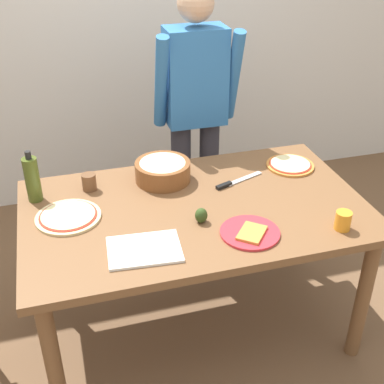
% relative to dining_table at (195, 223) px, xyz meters
% --- Properties ---
extents(ground, '(8.00, 8.00, 0.00)m').
position_rel_dining_table_xyz_m(ground, '(0.00, 0.00, -0.67)').
color(ground, brown).
extents(wall_back, '(5.60, 0.10, 2.60)m').
position_rel_dining_table_xyz_m(wall_back, '(0.00, 1.60, 0.63)').
color(wall_back, silver).
rests_on(wall_back, ground).
extents(dining_table, '(1.60, 0.96, 0.76)m').
position_rel_dining_table_xyz_m(dining_table, '(0.00, 0.00, 0.00)').
color(dining_table, brown).
rests_on(dining_table, ground).
extents(person_cook, '(0.49, 0.25, 1.62)m').
position_rel_dining_table_xyz_m(person_cook, '(0.22, 0.76, 0.27)').
color(person_cook, '#2D2D38').
rests_on(person_cook, ground).
extents(pizza_raw_on_board, '(0.29, 0.29, 0.02)m').
position_rel_dining_table_xyz_m(pizza_raw_on_board, '(-0.58, 0.06, 0.10)').
color(pizza_raw_on_board, beige).
rests_on(pizza_raw_on_board, dining_table).
extents(pizza_cooked_on_tray, '(0.25, 0.25, 0.02)m').
position_rel_dining_table_xyz_m(pizza_cooked_on_tray, '(0.60, 0.24, 0.10)').
color(pizza_cooked_on_tray, '#C67A33').
rests_on(pizza_cooked_on_tray, dining_table).
extents(plate_with_slice, '(0.26, 0.26, 0.02)m').
position_rel_dining_table_xyz_m(plate_with_slice, '(0.17, -0.28, 0.10)').
color(plate_with_slice, red).
rests_on(plate_with_slice, dining_table).
extents(popcorn_bowl, '(0.28, 0.28, 0.11)m').
position_rel_dining_table_xyz_m(popcorn_bowl, '(-0.09, 0.29, 0.15)').
color(popcorn_bowl, brown).
rests_on(popcorn_bowl, dining_table).
extents(olive_oil_bottle, '(0.07, 0.07, 0.26)m').
position_rel_dining_table_xyz_m(olive_oil_bottle, '(-0.71, 0.27, 0.20)').
color(olive_oil_bottle, '#47561E').
rests_on(olive_oil_bottle, dining_table).
extents(cup_orange, '(0.07, 0.07, 0.08)m').
position_rel_dining_table_xyz_m(cup_orange, '(0.57, -0.35, 0.13)').
color(cup_orange, orange).
rests_on(cup_orange, dining_table).
extents(cup_small_brown, '(0.07, 0.07, 0.08)m').
position_rel_dining_table_xyz_m(cup_small_brown, '(-0.46, 0.29, 0.13)').
color(cup_small_brown, brown).
rests_on(cup_small_brown, dining_table).
extents(cutting_board_white, '(0.32, 0.24, 0.01)m').
position_rel_dining_table_xyz_m(cutting_board_white, '(-0.30, -0.27, 0.10)').
color(cutting_board_white, white).
rests_on(cutting_board_white, dining_table).
extents(chef_knife, '(0.28, 0.13, 0.02)m').
position_rel_dining_table_xyz_m(chef_knife, '(0.25, 0.15, 0.10)').
color(chef_knife, silver).
rests_on(chef_knife, dining_table).
extents(avocado, '(0.06, 0.06, 0.07)m').
position_rel_dining_table_xyz_m(avocado, '(-0.01, -0.13, 0.13)').
color(avocado, '#2D4219').
rests_on(avocado, dining_table).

